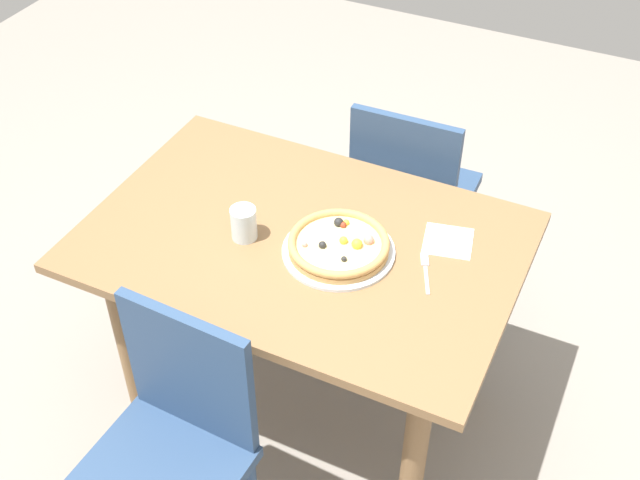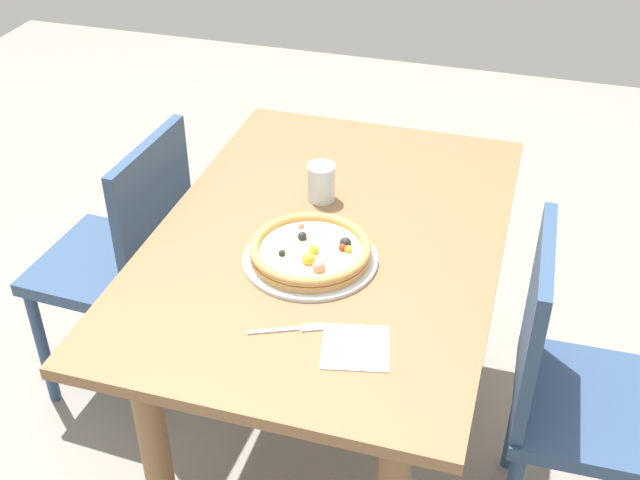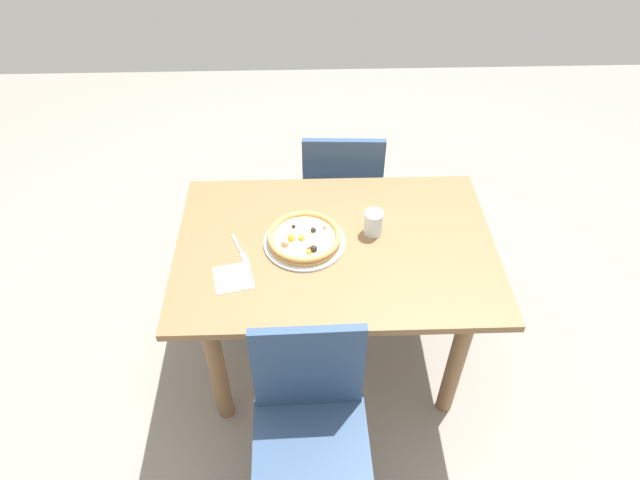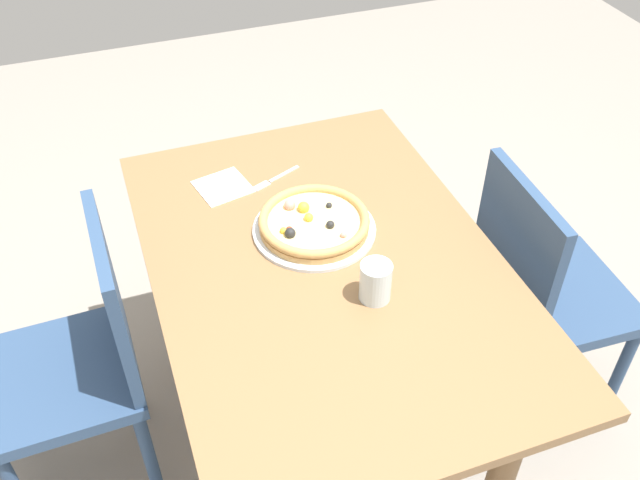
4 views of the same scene
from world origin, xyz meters
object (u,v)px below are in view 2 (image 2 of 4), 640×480
at_px(chair_near, 126,258).
at_px(pizza, 311,250).
at_px(dining_table, 329,274).
at_px(plate, 310,259).
at_px(fork, 293,329).
at_px(drinking_glass, 321,183).
at_px(chair_far, 573,391).
at_px(napkin, 356,347).

xyz_separation_m(chair_near, pizza, (0.19, 0.63, 0.29)).
bearing_deg(chair_near, dining_table, -93.36).
height_order(plate, fork, plate).
distance_m(dining_table, fork, 0.40).
height_order(pizza, drinking_glass, drinking_glass).
bearing_deg(pizza, dining_table, 175.09).
bearing_deg(chair_far, napkin, -61.08).
bearing_deg(pizza, drinking_glass, -168.63).
bearing_deg(fork, dining_table, 70.35).
relative_size(chair_near, pizza, 3.07).
height_order(chair_far, fork, chair_far).
distance_m(chair_near, chair_far, 1.30).
height_order(chair_near, fork, chair_near).
xyz_separation_m(chair_near, chair_far, (0.18, 1.29, 0.00)).
relative_size(chair_far, plate, 2.76).
height_order(chair_near, drinking_glass, chair_near).
height_order(dining_table, chair_far, chair_far).
height_order(chair_far, plate, chair_far).
bearing_deg(napkin, pizza, -146.07).
xyz_separation_m(chair_far, drinking_glass, (-0.27, -0.71, 0.31)).
bearing_deg(chair_far, dining_table, -101.48).
relative_size(pizza, drinking_glass, 2.88).
bearing_deg(drinking_glass, fork, 9.96).
distance_m(dining_table, pizza, 0.20).
bearing_deg(drinking_glass, napkin, 23.40).
relative_size(pizza, napkin, 2.09).
relative_size(chair_far, drinking_glass, 8.84).
relative_size(plate, pizza, 1.11).
xyz_separation_m(chair_far, fork, (0.26, -0.62, 0.26)).
bearing_deg(fork, plate, 74.91).
relative_size(pizza, fork, 1.86).
height_order(pizza, fork, pizza).
bearing_deg(dining_table, drinking_glass, -156.65).
height_order(pizza, napkin, pizza).
relative_size(dining_table, chair_far, 1.41).
distance_m(pizza, napkin, 0.32).
bearing_deg(napkin, dining_table, -156.58).
xyz_separation_m(chair_far, napkin, (0.28, -0.47, 0.26)).
distance_m(dining_table, chair_far, 0.67).
height_order(chair_near, napkin, chair_near).
height_order(chair_near, chair_far, same).
bearing_deg(plate, drinking_glass, -168.80).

